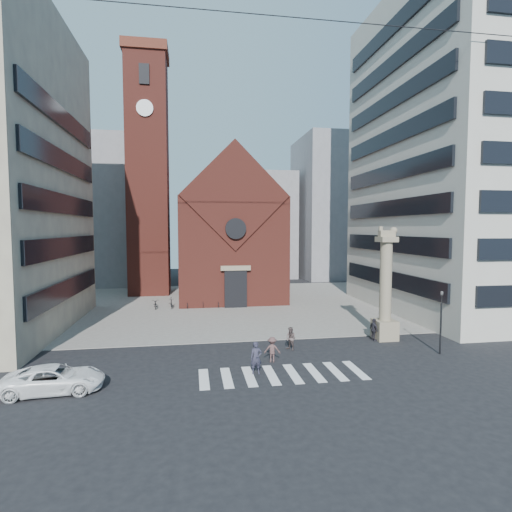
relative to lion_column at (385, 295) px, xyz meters
The scene contains 22 objects.
ground 11.01m from the lion_column, 163.32° to the right, with size 120.00×120.00×0.00m, color black.
piazza 19.18m from the lion_column, 122.03° to the left, with size 46.00×30.00×0.05m, color gray.
zebra_crossing 11.72m from the lion_column, 147.61° to the right, with size 10.20×3.20×0.01m, color white, non-canonical shape.
church 24.62m from the lion_column, 114.43° to the left, with size 12.00×16.65×18.00m.
campanile 34.29m from the lion_column, 128.68° to the left, with size 5.50×5.50×31.20m.
building_right 20.83m from the lion_column, 32.75° to the left, with size 18.00×22.00×32.00m, color #ACA79C.
bg_block_left 48.23m from the lion_column, 129.04° to the left, with size 16.00×14.00×22.00m, color gray.
bg_block_mid 42.55m from the lion_column, 95.45° to the left, with size 14.00×12.00×18.00m, color gray.
bg_block_right 41.69m from the lion_column, 72.91° to the left, with size 16.00×14.00×24.00m, color gray.
lion_column is the anchor object (origin of this frame).
traffic_light 4.62m from the lion_column, 63.54° to the right, with size 0.13×0.16×4.30m.
white_car 22.90m from the lion_column, 163.26° to the right, with size 2.29×4.97×1.38m, color white.
pedestrian_0 12.58m from the lion_column, 152.72° to the right, with size 0.69×0.46×1.90m, color #2A2939.
pedestrian_1 8.39m from the lion_column, 169.01° to the right, with size 0.78×0.61×1.61m, color #554644.
pedestrian_2 2.80m from the lion_column, 165.32° to the right, with size 1.00×0.42×1.71m, color #28262E.
pedestrian_3 10.65m from the lion_column, 158.63° to the right, with size 1.04×0.60×1.62m, color #4F3635.
scooter_0 23.75m from the lion_column, 141.53° to the left, with size 0.66×1.89×0.99m, color black.
scooter_1 22.50m from the lion_column, 138.92° to the left, with size 0.52×1.84×1.10m, color black.
scooter_2 21.31m from the lion_column, 136.01° to the left, with size 0.66×1.89×0.99m, color black.
scooter_3 20.17m from the lion_column, 132.76° to the left, with size 0.52×1.84×1.10m, color black.
scooter_4 19.12m from the lion_column, 129.12° to the left, with size 0.66×1.89×0.99m, color black.
scooter_5 18.14m from the lion_column, 125.06° to the left, with size 0.52×1.84×1.10m, color black.
Camera 1 is at (-4.61, -25.25, 8.54)m, focal length 28.00 mm.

